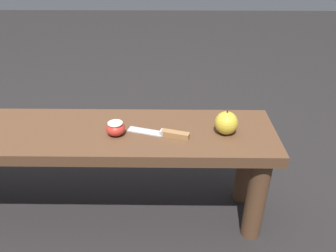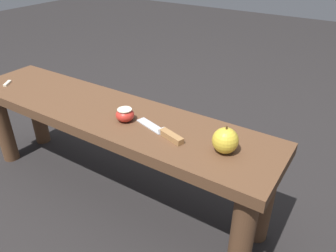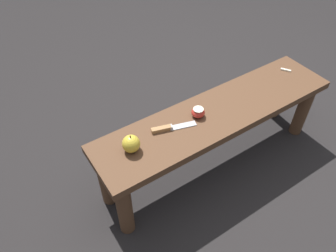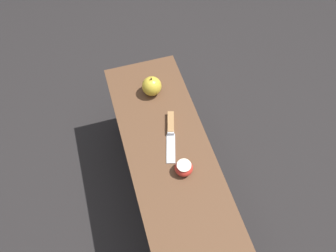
{
  "view_description": "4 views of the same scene",
  "coord_description": "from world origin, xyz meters",
  "px_view_note": "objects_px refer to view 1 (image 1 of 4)",
  "views": [
    {
      "loc": [
        -0.3,
        0.97,
        0.99
      ],
      "look_at": [
        -0.28,
        0.02,
        0.43
      ],
      "focal_mm": 35.0,
      "sensor_mm": 36.0,
      "label": 1
    },
    {
      "loc": [
        -0.78,
        0.79,
        0.96
      ],
      "look_at": [
        -0.28,
        0.02,
        0.43
      ],
      "focal_mm": 35.0,
      "sensor_mm": 36.0,
      "label": 2
    },
    {
      "loc": [
        -0.87,
        -0.86,
        1.48
      ],
      "look_at": [
        -0.28,
        0.02,
        0.43
      ],
      "focal_mm": 35.0,
      "sensor_mm": 36.0,
      "label": 3
    },
    {
      "loc": [
        0.35,
        -0.17,
        1.46
      ],
      "look_at": [
        -0.28,
        0.02,
        0.43
      ],
      "focal_mm": 35.0,
      "sensor_mm": 36.0,
      "label": 4
    }
  ],
  "objects_px": {
    "knife": "(167,134)",
    "apple_whole": "(226,123)",
    "wooden_bench": "(89,149)",
    "apple_cut": "(116,128)"
  },
  "relations": [
    {
      "from": "apple_whole",
      "to": "knife",
      "type": "bearing_deg",
      "value": 5.64
    },
    {
      "from": "knife",
      "to": "apple_whole",
      "type": "height_order",
      "value": "apple_whole"
    },
    {
      "from": "wooden_bench",
      "to": "apple_whole",
      "type": "height_order",
      "value": "apple_whole"
    },
    {
      "from": "wooden_bench",
      "to": "apple_cut",
      "type": "distance_m",
      "value": 0.15
    },
    {
      "from": "wooden_bench",
      "to": "apple_cut",
      "type": "relative_size",
      "value": 20.26
    },
    {
      "from": "wooden_bench",
      "to": "apple_cut",
      "type": "height_order",
      "value": "apple_cut"
    },
    {
      "from": "apple_cut",
      "to": "wooden_bench",
      "type": "bearing_deg",
      "value": -13.89
    },
    {
      "from": "apple_cut",
      "to": "apple_whole",
      "type": "bearing_deg",
      "value": -177.78
    },
    {
      "from": "knife",
      "to": "apple_whole",
      "type": "xyz_separation_m",
      "value": [
        -0.2,
        -0.02,
        0.03
      ]
    },
    {
      "from": "apple_whole",
      "to": "apple_cut",
      "type": "distance_m",
      "value": 0.37
    }
  ]
}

